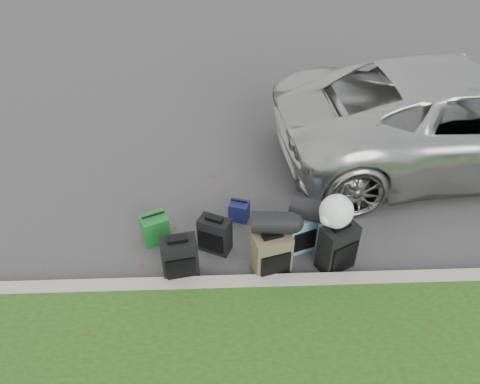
{
  "coord_description": "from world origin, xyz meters",
  "views": [
    {
      "loc": [
        -0.28,
        -4.69,
        4.54
      ],
      "look_at": [
        -0.1,
        0.2,
        0.55
      ],
      "focal_mm": 35.0,
      "sensor_mm": 36.0,
      "label": 1
    }
  ],
  "objects_px": {
    "suitcase_large_black_right": "(337,247)",
    "tote_green": "(155,228)",
    "suitcase_olive": "(271,255)",
    "tote_navy": "(239,211)",
    "suv": "(460,116)",
    "suitcase_teal": "(300,233)",
    "suitcase_small_black": "(215,235)",
    "suitcase_large_black_left": "(180,259)"
  },
  "relations": [
    {
      "from": "suv",
      "to": "suitcase_small_black",
      "type": "bearing_deg",
      "value": 112.4
    },
    {
      "from": "suv",
      "to": "suitcase_large_black_left",
      "type": "bearing_deg",
      "value": 115.06
    },
    {
      "from": "suitcase_large_black_left",
      "to": "suitcase_olive",
      "type": "distance_m",
      "value": 1.12
    },
    {
      "from": "suitcase_large_black_right",
      "to": "suv",
      "type": "bearing_deg",
      "value": 16.59
    },
    {
      "from": "tote_navy",
      "to": "suitcase_small_black",
      "type": "bearing_deg",
      "value": -103.25
    },
    {
      "from": "tote_green",
      "to": "tote_navy",
      "type": "relative_size",
      "value": 1.35
    },
    {
      "from": "suitcase_large_black_left",
      "to": "suitcase_large_black_right",
      "type": "height_order",
      "value": "suitcase_large_black_right"
    },
    {
      "from": "tote_green",
      "to": "tote_navy",
      "type": "bearing_deg",
      "value": -5.64
    },
    {
      "from": "suitcase_large_black_right",
      "to": "tote_green",
      "type": "height_order",
      "value": "suitcase_large_black_right"
    },
    {
      "from": "suitcase_large_black_right",
      "to": "tote_green",
      "type": "xyz_separation_m",
      "value": [
        -2.34,
        0.58,
        -0.14
      ]
    },
    {
      "from": "suv",
      "to": "suitcase_small_black",
      "type": "distance_m",
      "value": 4.39
    },
    {
      "from": "suitcase_olive",
      "to": "suitcase_small_black",
      "type": "bearing_deg",
      "value": 132.25
    },
    {
      "from": "suv",
      "to": "suitcase_olive",
      "type": "xyz_separation_m",
      "value": [
        -3.19,
        -2.41,
        -0.49
      ]
    },
    {
      "from": "suitcase_small_black",
      "to": "suitcase_large_black_left",
      "type": "xyz_separation_m",
      "value": [
        -0.42,
        -0.47,
        0.06
      ]
    },
    {
      "from": "suitcase_small_black",
      "to": "suitcase_large_black_right",
      "type": "distance_m",
      "value": 1.57
    },
    {
      "from": "suitcase_large_black_right",
      "to": "tote_navy",
      "type": "height_order",
      "value": "suitcase_large_black_right"
    },
    {
      "from": "suv",
      "to": "suitcase_large_black_right",
      "type": "height_order",
      "value": "suv"
    },
    {
      "from": "suitcase_olive",
      "to": "suitcase_teal",
      "type": "relative_size",
      "value": 1.16
    },
    {
      "from": "suitcase_large_black_right",
      "to": "suitcase_olive",
      "type": "bearing_deg",
      "value": 157.18
    },
    {
      "from": "suv",
      "to": "suitcase_small_black",
      "type": "relative_size",
      "value": 11.41
    },
    {
      "from": "suv",
      "to": "suitcase_large_black_right",
      "type": "distance_m",
      "value": 3.35
    },
    {
      "from": "tote_green",
      "to": "suv",
      "type": "bearing_deg",
      "value": -2.93
    },
    {
      "from": "tote_green",
      "to": "tote_navy",
      "type": "xyz_separation_m",
      "value": [
        1.15,
        0.37,
        -0.05
      ]
    },
    {
      "from": "suitcase_small_black",
      "to": "suitcase_olive",
      "type": "bearing_deg",
      "value": -7.39
    },
    {
      "from": "suv",
      "to": "suitcase_large_black_right",
      "type": "xyz_separation_m",
      "value": [
        -2.36,
        -2.33,
        -0.47
      ]
    },
    {
      "from": "suv",
      "to": "tote_green",
      "type": "xyz_separation_m",
      "value": [
        -4.69,
        -1.75,
        -0.61
      ]
    },
    {
      "from": "suitcase_teal",
      "to": "tote_green",
      "type": "distance_m",
      "value": 1.94
    },
    {
      "from": "suitcase_large_black_right",
      "to": "suitcase_teal",
      "type": "bearing_deg",
      "value": 113.09
    },
    {
      "from": "suitcase_olive",
      "to": "tote_navy",
      "type": "xyz_separation_m",
      "value": [
        -0.36,
        1.02,
        -0.17
      ]
    },
    {
      "from": "tote_navy",
      "to": "suitcase_teal",
      "type": "bearing_deg",
      "value": -21.65
    },
    {
      "from": "suitcase_teal",
      "to": "tote_green",
      "type": "height_order",
      "value": "suitcase_teal"
    },
    {
      "from": "suitcase_teal",
      "to": "suitcase_large_black_left",
      "type": "bearing_deg",
      "value": 175.74
    },
    {
      "from": "suv",
      "to": "suitcase_small_black",
      "type": "height_order",
      "value": "suv"
    },
    {
      "from": "suitcase_olive",
      "to": "tote_navy",
      "type": "height_order",
      "value": "suitcase_olive"
    },
    {
      "from": "tote_green",
      "to": "tote_navy",
      "type": "distance_m",
      "value": 1.2
    },
    {
      "from": "suitcase_teal",
      "to": "suitcase_large_black_right",
      "type": "xyz_separation_m",
      "value": [
        0.41,
        -0.33,
        0.07
      ]
    },
    {
      "from": "suitcase_small_black",
      "to": "suitcase_olive",
      "type": "relative_size",
      "value": 0.81
    },
    {
      "from": "suitcase_teal",
      "to": "tote_green",
      "type": "bearing_deg",
      "value": 152.36
    },
    {
      "from": "suitcase_olive",
      "to": "suitcase_teal",
      "type": "height_order",
      "value": "suitcase_olive"
    },
    {
      "from": "suv",
      "to": "suitcase_large_black_left",
      "type": "height_order",
      "value": "suv"
    },
    {
      "from": "suitcase_large_black_left",
      "to": "suitcase_olive",
      "type": "relative_size",
      "value": 1.0
    },
    {
      "from": "suitcase_small_black",
      "to": "tote_green",
      "type": "height_order",
      "value": "suitcase_small_black"
    }
  ]
}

